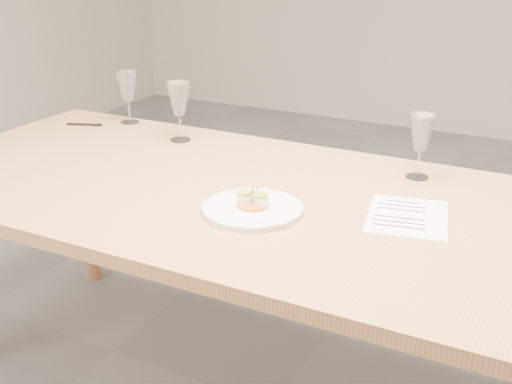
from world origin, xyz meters
The scene contains 7 objects.
dining_table centered at (0.00, 0.00, 0.68)m, with size 2.40×1.00×0.75m.
dinner_plate centered at (-0.01, -0.13, 0.76)m, with size 0.27×0.27×0.07m.
recipe_sheet centered at (0.37, 0.04, 0.75)m, with size 0.26×0.30×0.00m.
ballpoint_pen centered at (-0.99, 0.32, 0.76)m, with size 0.14×0.06×0.01m.
wine_glass_0 centered at (-0.86, 0.44, 0.89)m, with size 0.08×0.08×0.20m.
wine_glass_1 centered at (-0.54, 0.33, 0.90)m, with size 0.09×0.09×0.21m.
wine_glass_2 centered at (0.32, 0.34, 0.89)m, with size 0.08×0.08×0.20m.
Camera 1 is at (0.73, -1.53, 1.44)m, focal length 45.00 mm.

